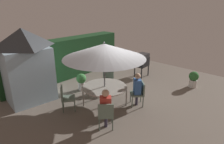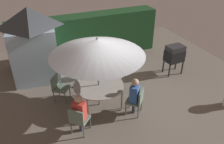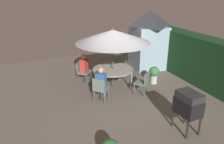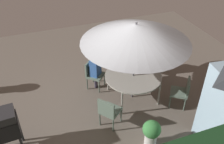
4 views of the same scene
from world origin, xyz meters
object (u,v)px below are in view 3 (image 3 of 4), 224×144
object	(u,v)px
potted_plant_by_shed	(154,74)
garden_shed	(148,39)
patio_table	(113,70)
chair_toward_hedge	(144,81)
patio_umbrella	(113,36)
bbq_grill	(188,104)
person_in_blue	(101,80)
chair_far_side	(100,88)
chair_toward_house	(119,64)
chair_near_shed	(82,71)
person_in_red	(84,65)

from	to	relation	value
potted_plant_by_shed	garden_shed	bearing A→B (deg)	156.67
patio_table	potted_plant_by_shed	xyz separation A→B (m)	(0.31, 1.75, -0.31)
garden_shed	patio_table	distance (m)	3.11
chair_toward_hedge	potted_plant_by_shed	bearing A→B (deg)	127.91
patio_umbrella	potted_plant_by_shed	xyz separation A→B (m)	(0.31, 1.75, -1.66)
bbq_grill	person_in_blue	size ratio (longest dim) A/B	0.95
patio_umbrella	potted_plant_by_shed	size ratio (longest dim) A/B	3.83
bbq_grill	potted_plant_by_shed	xyz separation A→B (m)	(-3.17, 0.97, -0.41)
patio_table	chair_far_side	bearing A→B (deg)	-43.21
bbq_grill	chair_toward_house	world-z (taller)	bbq_grill
person_in_blue	chair_near_shed	bearing A→B (deg)	-174.32
chair_toward_hedge	person_in_red	distance (m)	2.62
chair_near_shed	person_in_red	xyz separation A→B (m)	(0.06, 0.06, 0.26)
bbq_grill	chair_near_shed	bearing A→B (deg)	-158.18
chair_near_shed	potted_plant_by_shed	world-z (taller)	chair_near_shed
garden_shed	person_in_blue	world-z (taller)	garden_shed
chair_near_shed	garden_shed	bearing A→B (deg)	100.26
patio_table	chair_toward_hedge	distance (m)	1.33
bbq_grill	chair_toward_hedge	xyz separation A→B (m)	(-2.45, 0.04, -0.33)
patio_table	person_in_blue	distance (m)	1.19
patio_table	bbq_grill	size ratio (longest dim) A/B	1.33
patio_umbrella	chair_toward_hedge	world-z (taller)	patio_umbrella
garden_shed	bbq_grill	distance (m)	5.41
chair_near_shed	chair_toward_house	world-z (taller)	same
chair_toward_hedge	chair_toward_house	world-z (taller)	same
patio_table	garden_shed	bearing A→B (deg)	121.93
garden_shed	chair_toward_hedge	xyz separation A→B (m)	(2.63, -1.75, -0.90)
bbq_grill	patio_table	bearing A→B (deg)	-167.32
garden_shed	bbq_grill	world-z (taller)	garden_shed
garden_shed	chair_toward_hedge	distance (m)	3.28
person_in_red	person_in_blue	size ratio (longest dim) A/B	1.00
potted_plant_by_shed	person_in_blue	xyz separation A→B (m)	(0.56, -2.56, 0.35)
patio_umbrella	chair_toward_house	world-z (taller)	patio_umbrella
garden_shed	bbq_grill	size ratio (longest dim) A/B	2.33
patio_table	person_in_blue	world-z (taller)	person_in_blue
potted_plant_by_shed	chair_toward_hedge	bearing A→B (deg)	-52.09
bbq_grill	chair_toward_hedge	size ratio (longest dim) A/B	1.33
patio_umbrella	bbq_grill	distance (m)	3.77
bbq_grill	chair_near_shed	distance (m)	4.78
garden_shed	person_in_blue	size ratio (longest dim) A/B	2.22
person_in_blue	chair_toward_house	bearing A→B (deg)	141.10
bbq_grill	person_in_blue	bearing A→B (deg)	-148.60
patio_umbrella	chair_far_side	xyz separation A→B (m)	(0.93, -0.87, -1.57)
chair_far_side	patio_table	bearing A→B (deg)	136.79
bbq_grill	chair_toward_house	size ratio (longest dim) A/B	1.33
chair_toward_hedge	person_in_blue	world-z (taller)	person_in_blue
chair_toward_hedge	potted_plant_by_shed	distance (m)	1.17
bbq_grill	potted_plant_by_shed	bearing A→B (deg)	163.01
patio_table	chair_near_shed	size ratio (longest dim) A/B	1.78
garden_shed	patio_umbrella	xyz separation A→B (m)	(1.60, -2.57, 0.67)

